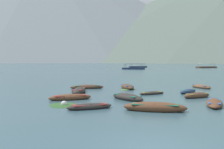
# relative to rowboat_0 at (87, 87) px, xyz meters

# --- Properties ---
(ground_plane) EXTENTS (6000.00, 6000.00, 0.00)m
(ground_plane) POSITION_rel_rowboat_0_xyz_m (5.66, 1477.17, -0.19)
(ground_plane) COLOR #385660
(mountain_1) EXTENTS (1922.06, 1922.06, 542.06)m
(mountain_1) POSITION_rel_rowboat_0_xyz_m (-377.28, 1276.40, 270.84)
(mountain_1) COLOR slate
(mountain_1) RESTS_ON ground
(mountain_2) EXTENTS (1489.08, 1489.08, 345.49)m
(mountain_2) POSITION_rel_rowboat_0_xyz_m (-19.67, 1392.94, 172.55)
(mountain_2) COLOR #4C5B56
(mountain_2) RESTS_ON ground
(rowboat_0) EXTENTS (4.50, 2.38, 0.61)m
(rowboat_0) POSITION_rel_rowboat_0_xyz_m (0.00, 0.00, 0.00)
(rowboat_0) COLOR #4C3323
(rowboat_0) RESTS_ON ground
(rowboat_1) EXTENTS (3.11, 2.26, 0.39)m
(rowboat_1) POSITION_rel_rowboat_0_xyz_m (7.60, -5.52, -0.07)
(rowboat_1) COLOR #2D2826
(rowboat_1) RESTS_ON ground
(rowboat_2) EXTENTS (4.08, 2.61, 0.65)m
(rowboat_2) POSITION_rel_rowboat_0_xyz_m (-0.30, -9.53, 0.01)
(rowboat_2) COLOR brown
(rowboat_2) RESTS_ON ground
(rowboat_3) EXTENTS (2.53, 4.43, 0.57)m
(rowboat_3) POSITION_rel_rowboat_0_xyz_m (11.74, -12.18, -0.01)
(rowboat_3) COLOR brown
(rowboat_3) RESTS_ON ground
(rowboat_4) EXTENTS (2.71, 2.86, 0.54)m
(rowboat_4) POSITION_rel_rowboat_0_xyz_m (11.72, -4.26, -0.02)
(rowboat_4) COLOR navy
(rowboat_4) RESTS_ON ground
(rowboat_5) EXTENTS (3.60, 2.39, 0.51)m
(rowboat_5) POSITION_rel_rowboat_0_xyz_m (2.02, -13.95, -0.03)
(rowboat_5) COLOR #2D2826
(rowboat_5) RESTS_ON ground
(rowboat_6) EXTENTS (2.20, 4.03, 0.73)m
(rowboat_6) POSITION_rel_rowboat_0_xyz_m (5.16, -0.08, 0.03)
(rowboat_6) COLOR #4C3323
(rowboat_6) RESTS_ON ground
(rowboat_7) EXTENTS (3.28, 2.54, 0.62)m
(rowboat_7) POSITION_rel_rowboat_0_xyz_m (11.65, -7.79, 0.00)
(rowboat_7) COLOR #4C3323
(rowboat_7) RESTS_ON ground
(rowboat_8) EXTENTS (4.63, 2.11, 0.79)m
(rowboat_8) POSITION_rel_rowboat_0_xyz_m (6.73, -14.56, 0.05)
(rowboat_8) COLOR brown
(rowboat_8) RESTS_ON ground
(rowboat_9) EXTENTS (2.35, 3.62, 0.57)m
(rowboat_9) POSITION_rel_rowboat_0_xyz_m (14.78, 1.12, -0.01)
(rowboat_9) COLOR brown
(rowboat_9) RESTS_ON ground
(rowboat_10) EXTENTS (1.44, 4.11, 0.76)m
(rowboat_10) POSITION_rel_rowboat_0_xyz_m (-0.28, -4.73, 0.04)
(rowboat_10) COLOR #2D2826
(rowboat_10) RESTS_ON ground
(rowboat_11) EXTENTS (3.51, 4.06, 0.69)m
(rowboat_11) POSITION_rel_rowboat_0_xyz_m (4.93, -9.37, 0.02)
(rowboat_11) COLOR #2D2826
(rowboat_11) RESTS_ON ground
(ferry_0) EXTENTS (10.66, 6.46, 2.54)m
(ferry_0) POSITION_rel_rowboat_0_xyz_m (47.64, 99.59, 0.25)
(ferry_0) COLOR #4C3323
(ferry_0) RESTS_ON ground
(ferry_1) EXTENTS (9.61, 5.05, 2.54)m
(ferry_1) POSITION_rel_rowboat_0_xyz_m (9.63, 75.63, 0.26)
(ferry_1) COLOR navy
(ferry_1) RESTS_ON ground
(ferry_2) EXTENTS (9.67, 4.39, 2.54)m
(ferry_2) POSITION_rel_rowboat_0_xyz_m (13.57, 106.15, 0.26)
(ferry_2) COLOR navy
(ferry_2) RESTS_ON ground
(mooring_buoy) EXTENTS (0.52, 0.52, 0.88)m
(mooring_buoy) POSITION_rel_rowboat_0_xyz_m (-0.19, -12.53, -0.08)
(mooring_buoy) COLOR silver
(mooring_buoy) RESTS_ON ground
(weed_patch_0) EXTENTS (2.70, 2.98, 0.14)m
(weed_patch_0) POSITION_rel_rowboat_0_xyz_m (5.22, -0.79, -0.19)
(weed_patch_0) COLOR #477033
(weed_patch_0) RESTS_ON ground
(weed_patch_2) EXTENTS (2.97, 3.32, 0.14)m
(weed_patch_2) POSITION_rel_rowboat_0_xyz_m (-0.27, -12.53, -0.19)
(weed_patch_2) COLOR #2D5628
(weed_patch_2) RESTS_ON ground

